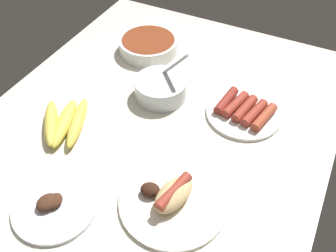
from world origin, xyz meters
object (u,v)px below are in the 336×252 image
Objects in this scene: bowl_coleslaw at (161,87)px; plate_grilled_meat at (54,206)px; banana_bunch at (64,123)px; plate_hotdog_assembled at (172,198)px; bowl_chili at (148,45)px; plate_sausages at (244,111)px.

plate_grilled_meat is at bearing 175.34° from bowl_coleslaw.
bowl_coleslaw is at bearing -36.65° from banana_bunch.
plate_grilled_meat is 25.91cm from plate_hotdog_assembled.
bowl_coleslaw reaches higher than banana_bunch.
plate_grilled_meat is 0.98× the size of bowl_chili.
bowl_chili is at bearing 68.19° from plate_sausages.
banana_bunch is at bearing 175.86° from bowl_chili.
plate_sausages is 24.17cm from bowl_coleslaw.
bowl_coleslaw is at bearing -4.66° from plate_grilled_meat.
plate_grilled_meat is 44.16cm from bowl_coleslaw.
plate_sausages is 40.78cm from bowl_chili.
bowl_chili is at bearing 33.66° from plate_hotdog_assembled.
bowl_coleslaw reaches higher than plate_sausages.
banana_bunch is 36.77cm from plate_hotdog_assembled.
bowl_chili reaches higher than plate_sausages.
plate_hotdog_assembled is (12.85, -22.48, 0.85)cm from plate_grilled_meat.
banana_bunch reaches higher than plate_grilled_meat.
bowl_chili is at bearing -4.14° from banana_bunch.
plate_hotdog_assembled is at bearing 171.66° from plate_sausages.
plate_hotdog_assembled is at bearing -148.71° from bowl_coleslaw.
plate_sausages is at bearing -111.81° from bowl_chili.
bowl_coleslaw is 36.42cm from plate_hotdog_assembled.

